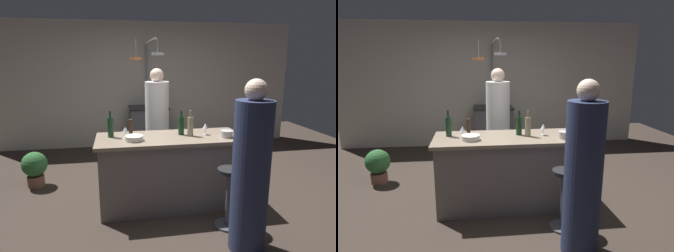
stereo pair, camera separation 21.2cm
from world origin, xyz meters
The scene contains 17 objects.
ground_plane centered at (0.00, 0.00, 0.00)m, with size 9.00×9.00×0.00m, color #382D26.
back_wall centered at (0.00, 2.85, 1.30)m, with size 6.40×0.16×2.60m, color beige.
kitchen_island centered at (0.00, 0.00, 0.45)m, with size 1.80×0.72×0.90m.
stove_range centered at (0.00, 2.45, 0.45)m, with size 0.80×0.64×0.89m.
chef centered at (-0.04, 0.90, 0.79)m, with size 0.36×0.36×1.70m.
bar_stool_right centered at (0.54, -0.62, 0.38)m, with size 0.28×0.28×0.68m.
guest_right centered at (0.58, -1.01, 0.77)m, with size 0.35×0.35×1.66m.
overhead_pot_rack centered at (-0.05, 2.05, 1.59)m, with size 0.56×1.49×2.17m.
potted_plant centered at (-1.85, 0.88, 0.30)m, with size 0.36×0.36×0.52m.
pepper_mill centered at (-0.47, 0.11, 1.01)m, with size 0.05×0.05×0.21m, color #382319.
wine_bottle_red centered at (0.15, 0.07, 1.02)m, with size 0.07×0.07×0.31m.
wine_bottle_green centered at (-0.72, 0.10, 1.03)m, with size 0.07×0.07×0.32m.
wine_bottle_white centered at (0.25, -0.01, 1.02)m, with size 0.07×0.07×0.32m.
wine_glass_near_right_guest centered at (0.45, 0.02, 1.01)m, with size 0.07×0.07×0.15m.
wine_glass_near_left_guest centered at (-0.54, 0.00, 1.01)m, with size 0.07×0.07×0.15m.
mixing_bowl_steel centered at (0.67, -0.15, 0.94)m, with size 0.15×0.15×0.08m, color #B7B7BC.
mixing_bowl_ceramic centered at (-0.45, -0.11, 0.93)m, with size 0.21×0.21×0.06m, color silver.
Camera 1 is at (-0.62, -3.37, 1.81)m, focal length 30.82 mm.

